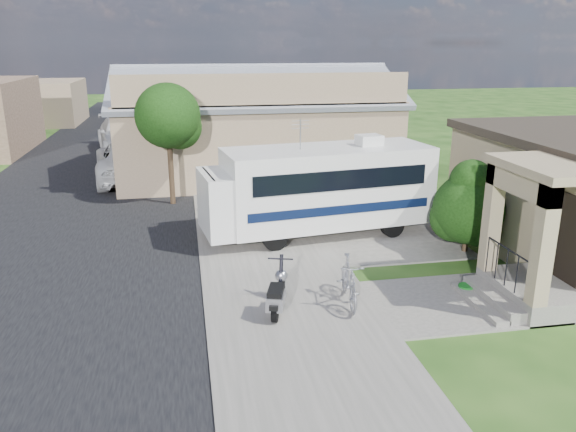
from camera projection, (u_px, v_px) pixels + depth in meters
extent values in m
plane|color=#183A0F|center=(326.00, 295.00, 13.81)|extent=(120.00, 120.00, 0.00)
cube|color=black|center=(77.00, 201.00, 21.90)|extent=(9.00, 80.00, 0.02)
cube|color=#5E5B55|center=(243.00, 193.00, 23.03)|extent=(4.00, 80.00, 0.06)
cube|color=#5E5B55|center=(337.00, 232.00, 18.29)|extent=(7.00, 6.00, 0.05)
cube|color=#5E5B55|center=(459.00, 302.00, 13.39)|extent=(4.00, 3.00, 0.05)
cube|color=black|center=(483.00, 191.00, 16.80)|extent=(0.04, 1.10, 1.20)
cube|color=black|center=(569.00, 239.00, 13.09)|extent=(0.04, 0.95, 2.10)
cube|color=#5E5B55|center=(532.00, 293.00, 13.34)|extent=(1.60, 2.40, 0.50)
cube|color=#5E5B55|center=(493.00, 299.00, 13.19)|extent=(0.40, 2.16, 0.32)
cube|color=#5E5B55|center=(479.00, 304.00, 13.15)|extent=(0.35, 2.16, 0.16)
cube|color=#8D7D59|center=(492.00, 217.00, 13.72)|extent=(0.35, 0.35, 2.70)
cube|color=#8D7D59|center=(543.00, 246.00, 11.79)|extent=(0.35, 0.35, 2.70)
cube|color=#8D7D59|center=(522.00, 184.00, 12.43)|extent=(0.35, 2.40, 0.50)
cube|color=#8D7D59|center=(558.00, 167.00, 12.47)|extent=(2.10, 2.70, 0.20)
cylinder|color=black|center=(509.00, 249.00, 12.87)|extent=(0.04, 1.70, 0.04)
cube|color=#846E52|center=(254.00, 135.00, 26.44)|extent=(12.00, 8.00, 3.60)
cube|color=slate|center=(259.00, 87.00, 23.86)|extent=(12.50, 4.40, 1.78)
cube|color=slate|center=(248.00, 81.00, 27.62)|extent=(12.50, 4.40, 1.78)
cube|color=slate|center=(253.00, 68.00, 25.54)|extent=(12.50, 0.50, 0.22)
cube|color=#846E52|center=(265.00, 90.00, 22.08)|extent=(11.76, 0.20, 1.30)
cube|color=#846E52|center=(26.00, 103.00, 42.67)|extent=(8.00, 7.00, 3.20)
cylinder|color=black|center=(171.00, 164.00, 21.14)|extent=(0.20, 0.20, 3.15)
sphere|color=black|center=(168.00, 116.00, 20.61)|extent=(2.40, 2.40, 2.40)
sphere|color=black|center=(179.00, 127.00, 21.00)|extent=(1.68, 1.68, 1.68)
cylinder|color=black|center=(173.00, 125.00, 30.52)|extent=(0.20, 0.20, 3.29)
sphere|color=black|center=(171.00, 90.00, 29.96)|extent=(2.40, 2.40, 2.40)
sphere|color=black|center=(179.00, 99.00, 30.36)|extent=(1.68, 1.68, 1.68)
cylinder|color=black|center=(175.00, 110.00, 39.01)|extent=(0.20, 0.20, 3.01)
sphere|color=black|center=(173.00, 84.00, 38.51)|extent=(2.40, 2.40, 2.40)
sphere|color=black|center=(180.00, 90.00, 38.89)|extent=(1.68, 1.68, 1.68)
cube|color=silver|center=(328.00, 185.00, 17.75)|extent=(6.74, 3.17, 2.41)
cube|color=silver|center=(215.00, 204.00, 16.75)|extent=(1.03, 2.28, 1.85)
cube|color=black|center=(209.00, 187.00, 16.55)|extent=(0.32, 1.96, 0.83)
cube|color=black|center=(343.00, 180.00, 16.56)|extent=(5.46, 0.77, 0.60)
cube|color=black|center=(315.00, 165.00, 18.68)|extent=(5.46, 0.77, 0.60)
cube|color=black|center=(342.00, 210.00, 16.83)|extent=(5.78, 0.80, 0.28)
cube|color=black|center=(314.00, 191.00, 18.95)|extent=(5.78, 0.80, 0.28)
cube|color=silver|center=(369.00, 140.00, 17.76)|extent=(0.82, 0.74, 0.32)
cylinder|color=#94939A|center=(300.00, 134.00, 16.98)|extent=(0.04, 0.04, 0.93)
cylinder|color=black|center=(275.00, 238.00, 16.56)|extent=(0.77, 0.36, 0.74)
cylinder|color=black|center=(257.00, 219.00, 18.41)|extent=(0.77, 0.36, 0.74)
cylinder|color=black|center=(392.00, 225.00, 17.72)|extent=(0.77, 0.36, 0.74)
cylinder|color=black|center=(364.00, 208.00, 19.57)|extent=(0.77, 0.36, 0.74)
cylinder|color=black|center=(466.00, 239.00, 16.49)|extent=(0.17, 0.17, 0.83)
sphere|color=black|center=(469.00, 209.00, 16.21)|extent=(2.07, 2.07, 2.07)
sphere|color=black|center=(478.00, 192.00, 16.46)|extent=(1.65, 1.65, 1.65)
sphere|color=black|center=(454.00, 218.00, 16.45)|extent=(1.45, 1.45, 1.45)
sphere|color=black|center=(479.00, 225.00, 16.08)|extent=(1.24, 1.24, 1.24)
sphere|color=black|center=(471.00, 181.00, 15.97)|extent=(1.24, 1.24, 1.24)
cylinder|color=black|center=(275.00, 312.00, 12.29)|extent=(0.26, 0.49, 0.47)
cylinder|color=black|center=(281.00, 289.00, 13.42)|extent=(0.26, 0.49, 0.47)
cube|color=#94939A|center=(278.00, 298.00, 12.78)|extent=(0.48, 0.66, 0.09)
cube|color=#94939A|center=(276.00, 301.00, 12.33)|extent=(0.52, 0.67, 0.32)
cube|color=black|center=(276.00, 291.00, 12.32)|extent=(0.50, 0.71, 0.13)
cube|color=black|center=(274.00, 307.00, 12.08)|extent=(0.25, 0.26, 0.11)
cylinder|color=black|center=(281.00, 274.00, 13.22)|extent=(0.19, 0.37, 0.90)
sphere|color=#94939A|center=(281.00, 275.00, 13.31)|extent=(0.30, 0.30, 0.30)
sphere|color=black|center=(282.00, 274.00, 13.39)|extent=(0.13, 0.13, 0.13)
cylinder|color=black|center=(280.00, 259.00, 13.01)|extent=(0.58, 0.21, 0.04)
cube|color=black|center=(281.00, 284.00, 13.38)|extent=(0.23, 0.33, 0.06)
imported|color=#94939A|center=(349.00, 284.00, 13.09)|extent=(0.74, 1.91, 1.12)
imported|color=silver|center=(130.00, 160.00, 25.33)|extent=(3.64, 6.60, 1.75)
imported|color=silver|center=(125.00, 135.00, 31.52)|extent=(3.95, 7.08, 1.94)
cylinder|color=#13621A|center=(466.00, 290.00, 13.89)|extent=(0.39, 0.39, 0.18)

